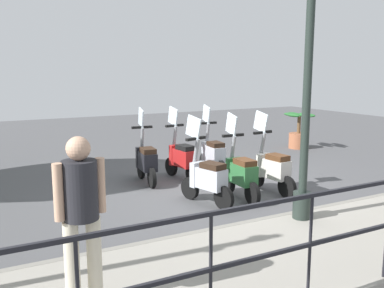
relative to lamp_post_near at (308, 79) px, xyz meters
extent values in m
plane|color=#4C4C4F|center=(2.40, -0.05, -2.19)|extent=(28.00, 28.00, 0.00)
cube|color=gray|center=(-0.80, -0.05, -2.12)|extent=(2.20, 20.00, 0.15)
cube|color=gray|center=(0.25, -0.05, -2.12)|extent=(0.10, 20.00, 0.15)
cylinder|color=black|center=(-1.80, 1.55, -1.52)|extent=(0.03, 0.03, 1.05)
cylinder|color=black|center=(-1.80, 2.62, -1.52)|extent=(0.03, 0.03, 1.05)
cylinder|color=#232D28|center=(0.00, 0.00, -1.84)|extent=(0.26, 0.26, 0.40)
cylinder|color=#232D28|center=(0.00, 0.00, 0.19)|extent=(0.12, 0.12, 4.46)
cylinder|color=beige|center=(-0.82, 3.52, -1.63)|extent=(0.14, 0.14, 0.82)
cylinder|color=beige|center=(-0.79, 3.30, -1.63)|extent=(0.14, 0.14, 0.82)
cylinder|color=#232328|center=(-0.81, 3.41, -0.95)|extent=(0.37, 0.37, 0.55)
sphere|color=tan|center=(-0.81, 3.41, -0.56)|extent=(0.22, 0.22, 0.22)
cylinder|color=tan|center=(-0.84, 3.61, -0.93)|extent=(0.09, 0.09, 0.52)
cylinder|color=tan|center=(-0.77, 3.22, -0.93)|extent=(0.09, 0.09, 0.52)
cylinder|color=#9E5B3D|center=(5.02, -4.42, -1.97)|extent=(0.56, 0.56, 0.45)
cylinder|color=brown|center=(5.02, -4.42, -1.49)|extent=(0.10, 0.10, 0.50)
ellipsoid|color=#235B28|center=(5.27, -4.42, -1.19)|extent=(0.56, 0.16, 0.10)
ellipsoid|color=#235B28|center=(4.77, -4.42, -1.19)|extent=(0.56, 0.16, 0.10)
ellipsoid|color=#235B28|center=(5.02, -4.17, -1.19)|extent=(0.56, 0.16, 0.10)
ellipsoid|color=#235B28|center=(5.02, -4.67, -1.19)|extent=(0.56, 0.16, 0.10)
ellipsoid|color=#235B28|center=(5.20, -4.24, -1.19)|extent=(0.56, 0.16, 0.10)
ellipsoid|color=#235B28|center=(4.84, -4.60, -1.19)|extent=(0.56, 0.16, 0.10)
cylinder|color=black|center=(2.10, -0.73, -1.99)|extent=(0.41, 0.12, 0.40)
cylinder|color=black|center=(1.28, -0.81, -1.99)|extent=(0.41, 0.12, 0.40)
cube|color=beige|center=(1.61, -0.78, -1.71)|extent=(0.63, 0.34, 0.36)
cube|color=beige|center=(1.89, -0.75, -1.69)|extent=(0.15, 0.31, 0.44)
cube|color=#4C2D19|center=(1.54, -0.79, -1.48)|extent=(0.42, 0.30, 0.10)
cylinder|color=gray|center=(1.95, -0.74, -1.34)|extent=(0.19, 0.09, 0.55)
cube|color=black|center=(1.95, -0.74, -1.06)|extent=(0.10, 0.44, 0.05)
cube|color=silver|center=(2.01, -0.74, -0.86)|extent=(0.39, 0.07, 0.42)
cylinder|color=black|center=(2.06, -0.04, -1.99)|extent=(0.40, 0.10, 0.40)
cylinder|color=black|center=(1.23, 0.00, -1.99)|extent=(0.40, 0.10, 0.40)
cube|color=#2D6B38|center=(1.56, -0.02, -1.71)|extent=(0.61, 0.30, 0.36)
cube|color=#2D6B38|center=(1.85, -0.03, -1.69)|extent=(0.13, 0.30, 0.44)
cube|color=#4C2D19|center=(1.49, -0.01, -1.48)|extent=(0.41, 0.28, 0.10)
cylinder|color=gray|center=(1.91, -0.03, -1.34)|extent=(0.19, 0.08, 0.55)
cube|color=black|center=(1.91, -0.03, -1.06)|extent=(0.08, 0.44, 0.05)
cube|color=silver|center=(1.97, -0.03, -0.86)|extent=(0.39, 0.05, 0.42)
cylinder|color=black|center=(2.05, 0.79, -1.99)|extent=(0.41, 0.18, 0.40)
cylinder|color=black|center=(1.25, 0.57, -1.99)|extent=(0.41, 0.18, 0.40)
cube|color=#B7BCC6|center=(1.56, 0.66, -1.71)|extent=(0.65, 0.43, 0.36)
cube|color=#B7BCC6|center=(1.84, 0.73, -1.69)|extent=(0.19, 0.32, 0.44)
cube|color=black|center=(1.50, 0.64, -1.48)|extent=(0.45, 0.36, 0.10)
cylinder|color=gray|center=(1.90, 0.75, -1.34)|extent=(0.19, 0.12, 0.55)
cube|color=black|center=(1.90, 0.75, -1.06)|extent=(0.17, 0.44, 0.05)
cube|color=silver|center=(1.96, 0.77, -0.86)|extent=(0.38, 0.13, 0.42)
cylinder|color=black|center=(3.84, -0.54, -1.99)|extent=(0.41, 0.11, 0.40)
cylinder|color=black|center=(3.02, -0.47, -1.99)|extent=(0.41, 0.11, 0.40)
cube|color=#B7BCC6|center=(3.35, -0.49, -1.71)|extent=(0.62, 0.33, 0.36)
cube|color=#B7BCC6|center=(3.63, -0.52, -1.69)|extent=(0.14, 0.31, 0.44)
cube|color=black|center=(3.28, -0.49, -1.48)|extent=(0.42, 0.29, 0.10)
cylinder|color=gray|center=(3.69, -0.52, -1.34)|extent=(0.19, 0.08, 0.55)
cube|color=black|center=(3.69, -0.52, -1.06)|extent=(0.10, 0.44, 0.05)
cube|color=silver|center=(3.75, -0.53, -0.86)|extent=(0.39, 0.06, 0.42)
cylinder|color=black|center=(3.80, 0.34, -1.99)|extent=(0.41, 0.12, 0.40)
cylinder|color=black|center=(2.97, 0.24, -1.99)|extent=(0.41, 0.12, 0.40)
cube|color=#B21E1E|center=(3.30, 0.28, -1.71)|extent=(0.63, 0.35, 0.36)
cube|color=#B21E1E|center=(3.59, 0.31, -1.69)|extent=(0.15, 0.31, 0.44)
cube|color=black|center=(3.23, 0.27, -1.48)|extent=(0.43, 0.30, 0.10)
cylinder|color=gray|center=(3.65, 0.32, -1.34)|extent=(0.19, 0.09, 0.55)
cube|color=black|center=(3.65, 0.32, -1.06)|extent=(0.11, 0.44, 0.05)
cube|color=silver|center=(3.71, 0.33, -0.86)|extent=(0.39, 0.07, 0.42)
cylinder|color=black|center=(3.87, 1.03, -1.99)|extent=(0.41, 0.12, 0.40)
cylinder|color=black|center=(3.05, 1.12, -1.99)|extent=(0.41, 0.12, 0.40)
cube|color=black|center=(3.38, 1.08, -1.71)|extent=(0.63, 0.34, 0.36)
cube|color=black|center=(3.67, 1.05, -1.69)|extent=(0.15, 0.31, 0.44)
cube|color=black|center=(3.31, 1.09, -1.48)|extent=(0.43, 0.30, 0.10)
cylinder|color=gray|center=(3.72, 1.04, -1.34)|extent=(0.19, 0.09, 0.55)
cube|color=black|center=(3.72, 1.04, -1.06)|extent=(0.11, 0.44, 0.05)
cube|color=silver|center=(3.78, 1.04, -0.86)|extent=(0.39, 0.07, 0.42)
camera|label=1|loc=(-4.58, 4.27, 0.13)|focal=40.00mm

